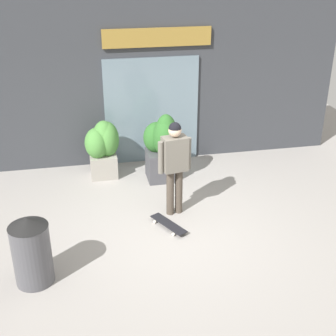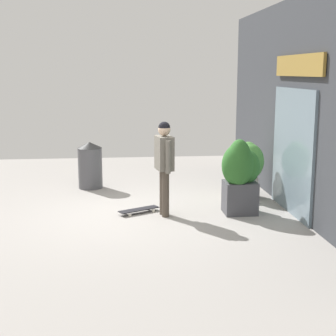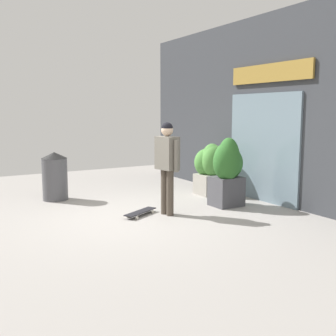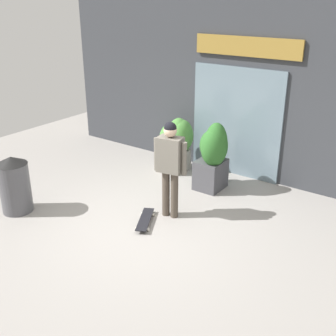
{
  "view_description": "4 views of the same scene",
  "coord_description": "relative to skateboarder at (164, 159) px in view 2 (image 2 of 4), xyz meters",
  "views": [
    {
      "loc": [
        -1.35,
        -6.35,
        4.22
      ],
      "look_at": [
        0.07,
        0.61,
        0.85
      ],
      "focal_mm": 49.55,
      "sensor_mm": 36.0,
      "label": 1
    },
    {
      "loc": [
        8.64,
        -0.26,
        2.54
      ],
      "look_at": [
        0.07,
        0.61,
        0.85
      ],
      "focal_mm": 52.7,
      "sensor_mm": 36.0,
      "label": 2
    },
    {
      "loc": [
        6.38,
        -3.11,
        1.88
      ],
      "look_at": [
        0.07,
        0.61,
        0.85
      ],
      "focal_mm": 43.1,
      "sensor_mm": 36.0,
      "label": 3
    },
    {
      "loc": [
        3.87,
        -4.68,
        3.58
      ],
      "look_at": [
        0.07,
        0.61,
        0.85
      ],
      "focal_mm": 44.82,
      "sensor_mm": 36.0,
      "label": 4
    }
  ],
  "objects": [
    {
      "name": "planter_box_right",
      "position": [
        0.04,
        1.36,
        -0.27
      ],
      "size": [
        0.64,
        0.72,
        1.38
      ],
      "color": "#47474C",
      "rests_on": "ground_plane"
    },
    {
      "name": "planter_box_left",
      "position": [
        -1.08,
        1.77,
        -0.36
      ],
      "size": [
        0.69,
        0.64,
        1.16
      ],
      "color": "gray",
      "rests_on": "ground_plane"
    },
    {
      "name": "building_facade",
      "position": [
        -0.16,
        2.46,
        0.87
      ],
      "size": [
        8.43,
        0.31,
        3.84
      ],
      "color": "#383A3F",
      "rests_on": "ground_plane"
    },
    {
      "name": "skateboarder",
      "position": [
        0.0,
        0.0,
        0.0
      ],
      "size": [
        0.58,
        0.33,
        1.69
      ],
      "rotation": [
        0.0,
        0.0,
        -1.4
      ],
      "color": "#4C4238",
      "rests_on": "ground_plane"
    },
    {
      "name": "skateboard",
      "position": [
        -0.2,
        -0.45,
        -0.97
      ],
      "size": [
        0.52,
        0.77,
        0.08
      ],
      "rotation": [
        0.0,
        0.0,
        -1.09
      ],
      "color": "black",
      "rests_on": "ground_plane"
    },
    {
      "name": "ground_plane",
      "position": [
        -0.17,
        -0.54,
        -1.03
      ],
      "size": [
        12.0,
        12.0,
        0.0
      ],
      "primitive_type": "plane",
      "color": "#9E9993"
    },
    {
      "name": "trash_bin",
      "position": [
        -2.3,
        -1.43,
        -0.52
      ],
      "size": [
        0.54,
        0.54,
        1.03
      ],
      "color": "#4C4C51",
      "rests_on": "ground_plane"
    }
  ]
}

